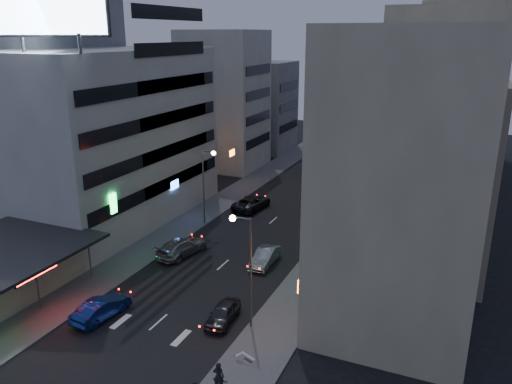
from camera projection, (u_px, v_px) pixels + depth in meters
The scene contains 26 objects.
ground at pixel (123, 354), 31.77m from camera, with size 180.00×180.00×0.00m, color black.
sidewalk_left at pixel (225, 200), 61.00m from camera, with size 4.00×120.00×0.12m, color #4C4C4F.
sidewalk_right at pixel (354, 218), 54.90m from camera, with size 4.00×120.00×0.12m, color #4C4C4F.
white_building at pixel (105, 137), 52.98m from camera, with size 14.00×24.00×18.00m, color beige.
grey_tower at pixel (52, 56), 56.60m from camera, with size 10.00×14.00×34.00m, color gray.
shophouse_near at pixel (402, 187), 32.19m from camera, with size 10.00×11.00×20.00m, color #BFB596.
shophouse_mid at pixel (425, 174), 42.65m from camera, with size 11.00×12.00×16.00m, color gray.
shophouse_far at pixel (436, 117), 53.28m from camera, with size 10.00×14.00×22.00m, color #BFB596.
far_left_a at pixel (224, 100), 73.94m from camera, with size 11.00×10.00×20.00m, color beige.
far_left_b at pixel (256, 106), 86.24m from camera, with size 12.00×10.00×15.00m, color gray.
far_right_a at pixel (447, 115), 66.80m from camera, with size 11.00×12.00×18.00m, color gray.
far_right_b at pixel (459, 84), 77.92m from camera, with size 12.00×12.00×24.00m, color #BFB596.
billboard at pixel (45, 4), 38.85m from camera, with size 9.52×3.75×6.20m.
street_lamp_right_near at pixel (245, 256), 33.13m from camera, with size 1.60×0.44×8.02m.
street_lamp_left at pixel (207, 176), 51.60m from camera, with size 1.60×0.44×8.02m.
street_lamp_right_far at pixel (358, 151), 62.82m from camera, with size 1.60×0.44×8.02m.
parked_car_right_near at pixel (223, 313), 35.11m from camera, with size 1.58×3.93×1.34m, color #2D2B31.
parked_car_right_mid at pixel (265, 257), 43.84m from camera, with size 1.52×4.37×1.44m, color #AAAEB3.
parked_car_left at pixel (252, 203), 57.70m from camera, with size 2.66×5.77×1.60m, color #222227.
parked_car_right_far at pixel (331, 208), 55.91m from camera, with size 2.15×5.28×1.53m, color #A2A6AB.
road_car_blue at pixel (101, 308), 35.59m from camera, with size 1.60×4.59×1.51m, color navy.
road_car_silver at pixel (182, 247), 45.76m from camera, with size 2.23×5.49×1.59m, color #9EA0A6.
person at pixel (219, 376), 28.18m from camera, with size 0.64×0.42×1.77m, color black.
scooter_blue at pixel (214, 383), 28.01m from camera, with size 1.99×0.66×1.22m, color navy, non-canonical shape.
scooter_black_b at pixel (228, 374), 28.94m from camera, with size 1.59×0.53×0.97m, color black, non-canonical shape.
scooter_silver_b at pixel (256, 352), 30.84m from camera, with size 1.81×0.60×1.11m, color #A9AAB0, non-canonical shape.
Camera 1 is at (18.66, -21.46, 19.49)m, focal length 35.00 mm.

